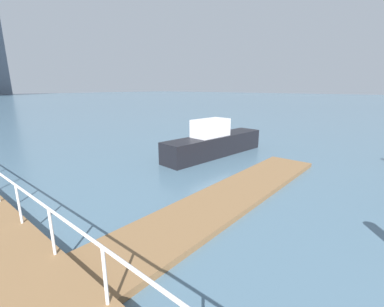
% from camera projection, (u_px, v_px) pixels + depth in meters
% --- Properties ---
extents(ground_plane, '(300.00, 300.00, 0.00)m').
position_uv_depth(ground_plane, '(40.00, 160.00, 13.97)').
color(ground_plane, slate).
extents(floating_dock, '(11.69, 2.00, 0.18)m').
position_uv_depth(floating_dock, '(229.00, 197.00, 9.10)').
color(floating_dock, olive).
rests_on(floating_dock, ground_plane).
extents(boardwalk_railing, '(0.06, 29.99, 1.08)m').
position_uv_depth(boardwalk_railing, '(73.00, 235.00, 4.65)').
color(boardwalk_railing, white).
rests_on(boardwalk_railing, boardwalk).
extents(moored_boat_0, '(7.05, 2.04, 2.10)m').
position_uv_depth(moored_boat_0, '(214.00, 142.00, 14.79)').
color(moored_boat_0, black).
rests_on(moored_boat_0, ground_plane).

